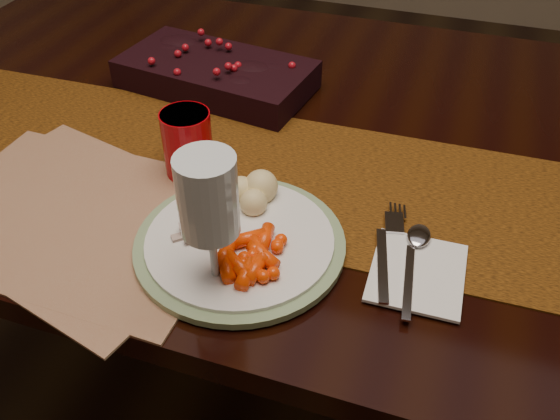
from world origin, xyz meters
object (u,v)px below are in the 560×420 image
(dining_table, at_px, (318,280))
(napkin, at_px, (417,272))
(dinner_plate, at_px, (240,242))
(wine_glass, at_px, (211,227))
(centerpiece, at_px, (216,70))
(placemat_main, at_px, (81,217))
(mashed_potatoes, at_px, (246,187))
(baby_carrots, at_px, (245,252))
(turkey_shreds, at_px, (200,229))
(red_cup, at_px, (188,143))

(dining_table, distance_m, napkin, 0.52)
(dinner_plate, xyz_separation_m, wine_glass, (-0.00, -0.07, 0.09))
(centerpiece, xyz_separation_m, napkin, (0.44, -0.37, -0.03))
(placemat_main, bearing_deg, mashed_potatoes, 24.96)
(baby_carrots, xyz_separation_m, turkey_shreds, (-0.07, 0.02, -0.00))
(dining_table, distance_m, baby_carrots, 0.54)
(mashed_potatoes, relative_size, wine_glass, 0.42)
(turkey_shreds, bearing_deg, dinner_plate, 8.02)
(red_cup, relative_size, wine_glass, 0.53)
(baby_carrots, relative_size, wine_glass, 0.54)
(centerpiece, distance_m, turkey_shreds, 0.43)
(mashed_potatoes, bearing_deg, wine_glass, -83.46)
(dinner_plate, height_order, red_cup, red_cup)
(placemat_main, xyz_separation_m, baby_carrots, (0.26, -0.02, 0.03))
(turkey_shreds, bearing_deg, baby_carrots, -18.26)
(baby_carrots, height_order, red_cup, red_cup)
(baby_carrots, distance_m, mashed_potatoes, 0.12)
(centerpiece, relative_size, baby_carrots, 3.37)
(wine_glass, bearing_deg, red_cup, 122.72)
(placemat_main, distance_m, mashed_potatoes, 0.24)
(centerpiece, height_order, placemat_main, centerpiece)
(dinner_plate, height_order, baby_carrots, baby_carrots)
(placemat_main, xyz_separation_m, mashed_potatoes, (0.22, 0.09, 0.04))
(wine_glass, bearing_deg, placemat_main, 166.43)
(placemat_main, relative_size, turkey_shreds, 5.99)
(mashed_potatoes, bearing_deg, turkey_shreds, -110.18)
(centerpiece, distance_m, wine_glass, 0.51)
(dinner_plate, distance_m, baby_carrots, 0.04)
(baby_carrots, xyz_separation_m, red_cup, (-0.16, 0.17, 0.03))
(dining_table, height_order, mashed_potatoes, mashed_potatoes)
(placemat_main, relative_size, mashed_potatoes, 5.27)
(red_cup, bearing_deg, placemat_main, -124.50)
(turkey_shreds, distance_m, napkin, 0.29)
(dining_table, bearing_deg, placemat_main, -129.09)
(napkin, bearing_deg, dining_table, 122.83)
(baby_carrots, bearing_deg, red_cup, 133.17)
(dinner_plate, relative_size, baby_carrots, 2.68)
(wine_glass, bearing_deg, baby_carrots, 58.62)
(dining_table, height_order, baby_carrots, baby_carrots)
(turkey_shreds, bearing_deg, red_cup, 120.21)
(red_cup, bearing_deg, wine_glass, -57.28)
(baby_carrots, distance_m, wine_glass, 0.08)
(napkin, height_order, wine_glass, wine_glass)
(red_cup, distance_m, wine_glass, 0.25)
(baby_carrots, xyz_separation_m, napkin, (0.21, 0.06, -0.02))
(red_cup, bearing_deg, dining_table, 47.63)
(napkin, xyz_separation_m, red_cup, (-0.37, 0.11, 0.05))
(placemat_main, bearing_deg, baby_carrots, -2.28)
(baby_carrots, bearing_deg, placemat_main, 176.16)
(dining_table, height_order, napkin, napkin)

